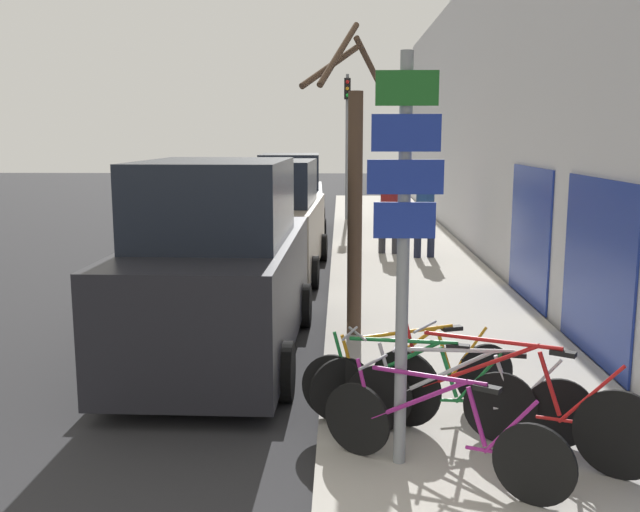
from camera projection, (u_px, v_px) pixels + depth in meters
ground_plane at (275, 290)px, 13.05m from camera, size 80.00×80.00×0.00m
sidewalk_curb at (404, 260)px, 15.72m from camera, size 3.20×32.00×0.15m
building_facade at (490, 114)px, 15.07m from camera, size 0.23×32.00×6.50m
signpost at (404, 239)px, 5.53m from camera, size 0.58×0.12×3.27m
bicycle_0 at (439, 433)px, 5.52m from camera, size 1.80×1.15×0.85m
bicycle_1 at (504, 403)px, 6.01m from camera, size 2.20×1.40×0.99m
bicycle_2 at (466, 399)px, 6.24m from camera, size 2.13×0.57×0.84m
bicycle_3 at (414, 391)px, 6.41m from camera, size 2.06×0.73×0.87m
bicycle_4 at (415, 376)px, 6.83m from camera, size 2.01×0.75×0.86m
parked_car_0 at (220, 271)px, 8.89m from camera, size 2.16×4.81×2.50m
parked_car_1 at (273, 223)px, 14.43m from camera, size 2.14×4.81×2.30m
parked_car_2 at (290, 199)px, 20.10m from camera, size 2.12×4.68×2.28m
pedestrian_near at (425, 211)px, 15.44m from camera, size 0.46×0.39×1.77m
pedestrian_far at (389, 208)px, 15.98m from camera, size 0.46×0.40×1.78m
street_tree at (354, 192)px, 9.29m from camera, size 1.14×1.92×4.05m
traffic_light at (347, 127)px, 22.15m from camera, size 0.20×0.30×4.50m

